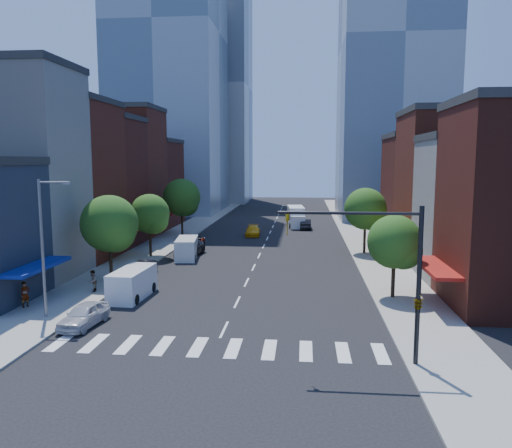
# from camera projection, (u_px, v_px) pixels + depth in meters

# --- Properties ---
(ground) EXTENTS (220.00, 220.00, 0.00)m
(ground) POSITION_uv_depth(u_px,v_px,m) (224.00, 330.00, 30.63)
(ground) COLOR black
(ground) RESTS_ON ground
(sidewalk_left) EXTENTS (5.00, 120.00, 0.15)m
(sidewalk_left) POSITION_uv_depth(u_px,v_px,m) (182.00, 232.00, 71.30)
(sidewalk_left) COLOR gray
(sidewalk_left) RESTS_ON ground
(sidewalk_right) EXTENTS (5.00, 120.00, 0.15)m
(sidewalk_right) POSITION_uv_depth(u_px,v_px,m) (359.00, 235.00, 68.92)
(sidewalk_right) COLOR gray
(sidewalk_right) RESTS_ON ground
(crosswalk) EXTENTS (19.00, 3.00, 0.01)m
(crosswalk) POSITION_uv_depth(u_px,v_px,m) (216.00, 348.00, 27.67)
(crosswalk) COLOR silver
(crosswalk) RESTS_ON ground
(bldg_left_1) EXTENTS (12.00, 8.00, 18.00)m
(bldg_left_1) POSITION_uv_depth(u_px,v_px,m) (7.00, 176.00, 43.33)
(bldg_left_1) COLOR #B3AEA6
(bldg_left_1) RESTS_ON ground
(bldg_left_2) EXTENTS (12.00, 9.00, 16.00)m
(bldg_left_2) POSITION_uv_depth(u_px,v_px,m) (55.00, 183.00, 51.85)
(bldg_left_2) COLOR #5F2416
(bldg_left_2) RESTS_ON ground
(bldg_left_3) EXTENTS (12.00, 8.00, 15.00)m
(bldg_left_3) POSITION_uv_depth(u_px,v_px,m) (90.00, 184.00, 60.31)
(bldg_left_3) COLOR #4D1C13
(bldg_left_3) RESTS_ON ground
(bldg_left_4) EXTENTS (12.00, 9.00, 17.00)m
(bldg_left_4) POSITION_uv_depth(u_px,v_px,m) (116.00, 174.00, 68.57)
(bldg_left_4) COLOR #5F2416
(bldg_left_4) RESTS_ON ground
(bldg_left_5) EXTENTS (12.00, 10.00, 13.00)m
(bldg_left_5) POSITION_uv_depth(u_px,v_px,m) (139.00, 185.00, 78.20)
(bldg_left_5) COLOR #4D1C13
(bldg_left_5) RESTS_ON ground
(bldg_right_1) EXTENTS (12.00, 8.00, 12.00)m
(bldg_right_1) POSITION_uv_depth(u_px,v_px,m) (494.00, 211.00, 42.67)
(bldg_right_1) COLOR #B3AEA6
(bldg_right_1) RESTS_ON ground
(bldg_right_2) EXTENTS (12.00, 10.00, 15.00)m
(bldg_right_2) POSITION_uv_depth(u_px,v_px,m) (462.00, 188.00, 51.37)
(bldg_right_2) COLOR #5F2416
(bldg_right_2) RESTS_ON ground
(bldg_right_3) EXTENTS (12.00, 10.00, 13.00)m
(bldg_right_3) POSITION_uv_depth(u_px,v_px,m) (436.00, 192.00, 61.37)
(bldg_right_3) COLOR #4D1C13
(bldg_right_3) RESTS_ON ground
(tower_nw) EXTENTS (20.00, 22.00, 70.00)m
(tower_nw) POSITION_uv_depth(u_px,v_px,m) (168.00, 33.00, 97.38)
(tower_nw) COLOR #8C99A8
(tower_nw) RESTS_ON ground
(tower_ne) EXTENTS (18.00, 20.00, 60.00)m
(tower_ne) POSITION_uv_depth(u_px,v_px,m) (394.00, 46.00, 86.11)
(tower_ne) COLOR #9EA5AD
(tower_ne) RESTS_ON ground
(tower_far_e) EXTENTS (22.00, 22.00, 80.00)m
(tower_far_e) POSITION_uv_depth(u_px,v_px,m) (396.00, 21.00, 107.16)
(tower_far_e) COLOR #8C99A8
(tower_far_e) RESTS_ON ground
(tower_far_w) EXTENTS (18.00, 18.00, 56.00)m
(tower_far_w) POSITION_uv_depth(u_px,v_px,m) (212.00, 88.00, 122.57)
(tower_far_w) COLOR #9EA5AD
(tower_far_w) RESTS_ON ground
(traffic_signal) EXTENTS (7.24, 2.24, 8.00)m
(traffic_signal) POSITION_uv_depth(u_px,v_px,m) (407.00, 286.00, 24.71)
(traffic_signal) COLOR black
(traffic_signal) RESTS_ON sidewalk_right
(streetlight) EXTENTS (2.25, 0.25, 9.00)m
(streetlight) POSITION_uv_depth(u_px,v_px,m) (45.00, 239.00, 32.07)
(streetlight) COLOR slate
(streetlight) RESTS_ON sidewalk_left
(tree_left_near) EXTENTS (4.80, 4.80, 7.30)m
(tree_left_near) POSITION_uv_depth(u_px,v_px,m) (111.00, 226.00, 41.88)
(tree_left_near) COLOR black
(tree_left_near) RESTS_ON sidewalk_left
(tree_left_mid) EXTENTS (4.20, 4.20, 6.65)m
(tree_left_mid) POSITION_uv_depth(u_px,v_px,m) (151.00, 215.00, 52.78)
(tree_left_mid) COLOR black
(tree_left_mid) RESTS_ON sidewalk_left
(tree_left_far) EXTENTS (5.00, 5.00, 7.75)m
(tree_left_far) POSITION_uv_depth(u_px,v_px,m) (183.00, 199.00, 66.51)
(tree_left_far) COLOR black
(tree_left_far) RESTS_ON sidewalk_left
(tree_right_near) EXTENTS (4.00, 4.00, 6.20)m
(tree_right_near) POSITION_uv_depth(u_px,v_px,m) (397.00, 244.00, 36.81)
(tree_right_near) COLOR black
(tree_right_near) RESTS_ON sidewalk_right
(tree_right_far) EXTENTS (4.60, 4.60, 7.20)m
(tree_right_far) POSITION_uv_depth(u_px,v_px,m) (367.00, 211.00, 54.49)
(tree_right_far) COLOR black
(tree_right_far) RESTS_ON sidewalk_right
(parked_car_front) EXTENTS (2.17, 4.44, 1.46)m
(parked_car_front) POSITION_uv_depth(u_px,v_px,m) (84.00, 315.00, 31.17)
(parked_car_front) COLOR silver
(parked_car_front) RESTS_ON ground
(parked_car_second) EXTENTS (1.47, 3.99, 1.31)m
(parked_car_second) POSITION_uv_depth(u_px,v_px,m) (144.00, 268.00, 45.00)
(parked_car_second) COLOR black
(parked_car_second) RESTS_ON ground
(parked_car_third) EXTENTS (2.48, 4.83, 1.31)m
(parked_car_third) POSITION_uv_depth(u_px,v_px,m) (194.00, 242.00, 59.15)
(parked_car_third) COLOR #999999
(parked_car_third) RESTS_ON ground
(parked_car_rear) EXTENTS (2.69, 5.80, 1.64)m
(parked_car_rear) POSITION_uv_depth(u_px,v_px,m) (190.00, 248.00, 54.26)
(parked_car_rear) COLOR black
(parked_car_rear) RESTS_ON ground
(cargo_van_near) EXTENTS (2.33, 5.29, 2.22)m
(cargo_van_near) POSITION_uv_depth(u_px,v_px,m) (132.00, 284.00, 37.53)
(cargo_van_near) COLOR white
(cargo_van_near) RESTS_ON ground
(cargo_van_far) EXTENTS (2.72, 5.36, 2.19)m
(cargo_van_far) POSITION_uv_depth(u_px,v_px,m) (187.00, 249.00, 52.55)
(cargo_van_far) COLOR white
(cargo_van_far) RESTS_ON ground
(taxi) EXTENTS (2.18, 4.83, 1.37)m
(taxi) POSITION_uv_depth(u_px,v_px,m) (253.00, 231.00, 68.56)
(taxi) COLOR #F3AC0C
(taxi) RESTS_ON ground
(traffic_car_oncoming) EXTENTS (1.61, 4.59, 1.51)m
(traffic_car_oncoming) POSITION_uv_depth(u_px,v_px,m) (305.00, 224.00, 75.32)
(traffic_car_oncoming) COLOR black
(traffic_car_oncoming) RESTS_ON ground
(traffic_car_far) EXTENTS (1.71, 3.85, 1.29)m
(traffic_car_far) POSITION_uv_depth(u_px,v_px,m) (300.00, 216.00, 87.17)
(traffic_car_far) COLOR #999999
(traffic_car_far) RESTS_ON ground
(box_truck) EXTENTS (3.00, 7.92, 3.12)m
(box_truck) POSITION_uv_depth(u_px,v_px,m) (296.00, 217.00, 77.84)
(box_truck) COLOR white
(box_truck) RESTS_ON ground
(pedestrian_near) EXTENTS (0.70, 0.79, 1.80)m
(pedestrian_near) POSITION_uv_depth(u_px,v_px,m) (25.00, 294.00, 34.74)
(pedestrian_near) COLOR #999999
(pedestrian_near) RESTS_ON sidewalk_left
(pedestrian_far) EXTENTS (0.84, 0.97, 1.71)m
(pedestrian_far) POSITION_uv_depth(u_px,v_px,m) (93.00, 281.00, 38.76)
(pedestrian_far) COLOR #999999
(pedestrian_far) RESTS_ON sidewalk_left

